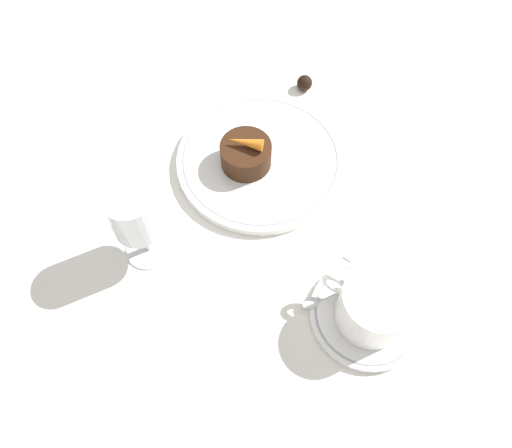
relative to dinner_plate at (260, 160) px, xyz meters
The scene contains 10 objects.
ground_plane 0.04m from the dinner_plate, 114.11° to the left, with size 3.00×3.00×0.00m, color white.
dinner_plate is the anchor object (origin of this frame).
saucer 0.26m from the dinner_plate, 151.01° to the left, with size 0.14×0.14×0.01m.
coffee_cup 0.27m from the dinner_plate, 150.73° to the left, with size 0.11×0.08×0.07m.
spoon 0.22m from the dinner_plate, 146.21° to the left, with size 0.07×0.10×0.00m.
wine_glass 0.22m from the dinner_plate, 74.93° to the left, with size 0.06×0.06×0.13m.
fork 0.19m from the dinner_plate, behind, with size 0.03×0.18×0.01m.
dessert_cake 0.03m from the dinner_plate, 53.77° to the left, with size 0.07×0.07×0.04m.
carrot_garnish 0.06m from the dinner_plate, 53.77° to the left, with size 0.05×0.03×0.02m.
chocolate_truffle 0.16m from the dinner_plate, 83.80° to the right, with size 0.02×0.02×0.02m.
Camera 1 is at (-0.20, 0.33, 0.59)m, focal length 35.00 mm.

